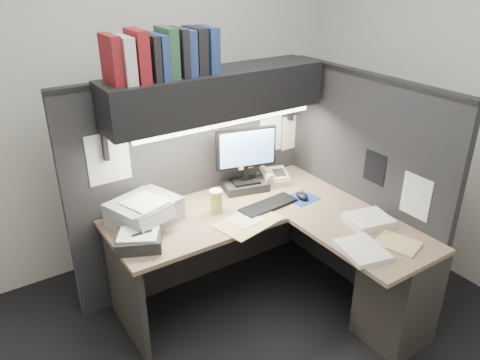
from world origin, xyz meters
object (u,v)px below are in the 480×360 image
(monitor, at_px, (246,166))
(coffee_cup, at_px, (216,202))
(telephone, at_px, (274,177))
(desk, at_px, (316,266))
(notebook_stack, at_px, (139,241))
(keyboard, at_px, (268,205))
(printer, at_px, (145,212))
(overhead_shelf, at_px, (216,93))

(monitor, bearing_deg, coffee_cup, -140.34)
(monitor, xyz_separation_m, telephone, (0.25, -0.01, -0.15))
(desk, distance_m, monitor, 0.88)
(notebook_stack, bearing_deg, desk, -23.42)
(desk, bearing_deg, keyboard, 101.78)
(telephone, xyz_separation_m, printer, (-1.08, -0.02, 0.04))
(overhead_shelf, height_order, monitor, overhead_shelf)
(telephone, distance_m, coffee_cup, 0.63)
(overhead_shelf, relative_size, notebook_stack, 5.77)
(monitor, distance_m, keyboard, 0.36)
(keyboard, bearing_deg, overhead_shelf, 117.94)
(overhead_shelf, height_order, notebook_stack, overhead_shelf)
(monitor, relative_size, keyboard, 1.12)
(monitor, bearing_deg, overhead_shelf, -170.63)
(desk, distance_m, notebook_stack, 1.18)
(overhead_shelf, distance_m, monitor, 0.62)
(monitor, bearing_deg, printer, -163.53)
(overhead_shelf, distance_m, telephone, 0.87)
(printer, bearing_deg, coffee_cup, -34.86)
(desk, height_order, coffee_cup, coffee_cup)
(keyboard, bearing_deg, printer, 156.40)
(overhead_shelf, xyz_separation_m, coffee_cup, (-0.13, -0.19, -0.69))
(keyboard, height_order, notebook_stack, notebook_stack)
(printer, bearing_deg, keyboard, -37.00)
(coffee_cup, xyz_separation_m, notebook_stack, (-0.61, -0.11, -0.04))
(telephone, distance_m, notebook_stack, 1.25)
(overhead_shelf, height_order, coffee_cup, overhead_shelf)
(overhead_shelf, xyz_separation_m, telephone, (0.48, -0.03, -0.73))
(telephone, relative_size, notebook_stack, 0.82)
(desk, relative_size, keyboard, 3.92)
(keyboard, relative_size, printer, 1.07)
(coffee_cup, relative_size, printer, 0.38)
(coffee_cup, distance_m, printer, 0.48)
(monitor, height_order, keyboard, monitor)
(printer, bearing_deg, overhead_shelf, -13.23)
(desk, distance_m, telephone, 0.81)
(notebook_stack, bearing_deg, monitor, 16.32)
(desk, xyz_separation_m, notebook_stack, (-1.04, 0.45, 0.33))
(keyboard, bearing_deg, monitor, 82.00)
(telephone, height_order, notebook_stack, telephone)
(printer, bearing_deg, telephone, -17.30)
(monitor, distance_m, telephone, 0.29)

